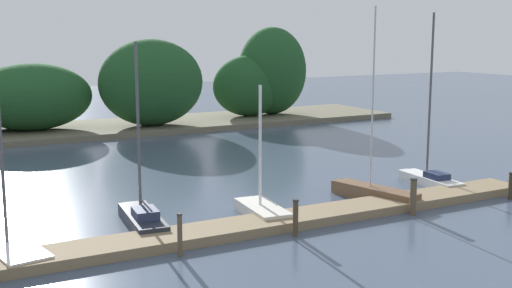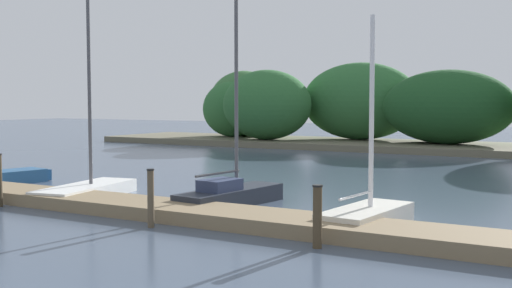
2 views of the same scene
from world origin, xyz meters
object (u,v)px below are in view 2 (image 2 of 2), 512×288
sailboat_1 (89,186)px  sailboat_3 (369,213)px  sailboat_2 (233,192)px  mooring_piling_2 (151,198)px  mooring_piling_3 (317,216)px

sailboat_1 → sailboat_3: 9.32m
sailboat_2 → sailboat_3: bearing=-95.3°
mooring_piling_2 → mooring_piling_3: 4.38m
sailboat_2 → mooring_piling_2: bearing=-173.6°
sailboat_3 → mooring_piling_3: sailboat_3 is taller
sailboat_1 → sailboat_3: sailboat_1 is taller
mooring_piling_2 → sailboat_2: bearing=90.0°
sailboat_3 → mooring_piling_2: 5.32m
sailboat_3 → mooring_piling_3: (-0.13, -2.74, 0.35)m
sailboat_1 → sailboat_2: (4.81, 0.94, 0.05)m
sailboat_3 → mooring_piling_3: bearing=-176.9°
mooring_piling_2 → sailboat_3: bearing=31.7°
mooring_piling_2 → sailboat_1: bearing=149.9°
sailboat_1 → mooring_piling_3: (9.19, -2.74, 0.33)m
mooring_piling_3 → sailboat_2: bearing=140.0°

